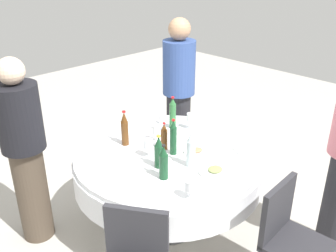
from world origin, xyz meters
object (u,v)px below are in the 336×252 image
Objects in this scene: bottle_dark_green_front at (164,163)px; wine_glass_rear at (148,144)px; bottle_brown_rear at (164,137)px; dining_table at (168,167)px; wine_glass_north at (162,120)px; bottle_clear_inner at (191,150)px; bottle_dark_green_left at (159,152)px; bottle_brown_east at (125,129)px; wine_glass_south at (190,118)px; wine_glass_east at (156,130)px; plate_south at (215,171)px; chair_east at (289,233)px; person_left at (179,93)px; plate_right at (197,152)px; wine_glass_far at (190,186)px; bottle_green_north at (173,113)px; person_front at (25,151)px; bottle_dark_green_far at (173,138)px.

bottle_dark_green_front reaches higher than wine_glass_rear.
dining_table is at bearing -105.94° from bottle_brown_rear.
bottle_brown_rear reaches higher than wine_glass_north.
bottle_clear_inner reaches higher than wine_glass_north.
bottle_dark_green_left is 0.87× the size of bottle_brown_east.
bottle_brown_rear is at bearing -165.20° from wine_glass_south.
wine_glass_east is at bearing 71.85° from bottle_brown_rear.
plate_south is (0.06, -0.19, -0.13)m from bottle_clear_inner.
chair_east is (0.36, -0.84, -0.35)m from bottle_dark_green_front.
dining_table is at bearing -107.50° from wine_glass_east.
bottle_dark_green_front is 1.46m from person_left.
wine_glass_north is 0.53m from plate_right.
bottle_brown_east is 0.64m from plate_right.
bottle_brown_east is 0.27m from wine_glass_east.
bottle_dark_green_front is at bearing 175.79° from bottle_clear_inner.
bottle_dark_green_front reaches higher than wine_glass_far.
bottle_green_north reaches higher than dining_table.
wine_glass_south is 0.17× the size of chair_east.
bottle_dark_green_left is 0.72m from bottle_green_north.
dining_table is at bearing 132.78° from plate_right.
person_front is (-0.97, 0.48, -0.02)m from wine_glass_east.
bottle_brown_east is (-0.16, 0.36, 0.29)m from dining_table.
wine_glass_far is 0.40m from plate_south.
wine_glass_rear is 0.28m from wine_glass_east.
plate_right is (0.32, -0.23, -0.10)m from wine_glass_rear.
plate_right is 1.37m from person_front.
bottle_clear_inner reaches higher than wine_glass_east.
wine_glass_rear is 0.71× the size of plate_right.
plate_south is 0.32m from plate_right.
bottle_clear_inner is at bearing -41.38° from bottle_dark_green_left.
wine_glass_rear is (0.05, 0.18, -0.01)m from bottle_dark_green_left.
chair_east is at bearing -86.93° from plate_south.
plate_right is at bearing -100.57° from wine_glass_north.
bottle_dark_green_front is 0.17× the size of person_left.
bottle_dark_green_far reaches higher than plate_south.
chair_east is at bearing -87.04° from bottle_dark_green_far.
bottle_dark_green_far is at bearing 17.01° from bottle_dark_green_left.
bottle_dark_green_front reaches higher than plate_south.
bottle_dark_green_far is at bearing 79.64° from bottle_clear_inner.
person_left reaches higher than bottle_brown_east.
bottle_dark_green_far is 0.20× the size of person_front.
wine_glass_far is (-0.18, -0.91, -0.05)m from bottle_brown_east.
dining_table is 6.17× the size of plate_south.
bottle_clear_inner is at bearing 108.01° from plate_south.
bottle_brown_rear reaches higher than wine_glass_south.
dining_table is 1.10m from chair_east.
bottle_dark_green_far reaches higher than wine_glass_south.
person_front is at bearing -130.04° from person_left.
bottle_brown_rear is 1.75× the size of wine_glass_far.
bottle_brown_rear is (0.02, 0.06, 0.26)m from dining_table.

